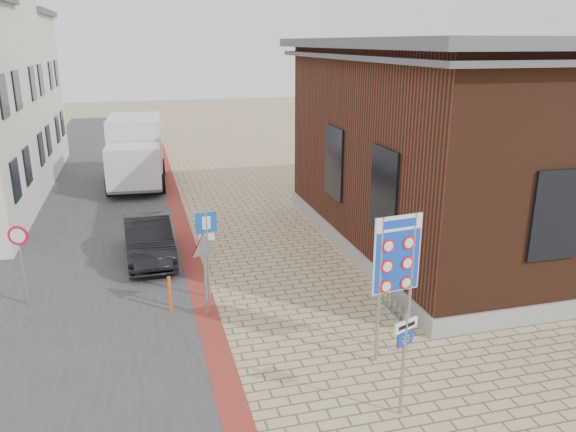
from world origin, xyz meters
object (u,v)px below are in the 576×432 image
parking_sign (207,239)px  border_sign (397,257)px  bollard (170,294)px  box_truck (136,151)px  sedan (148,239)px  essen_sign (404,350)px

parking_sign → border_sign: bearing=-57.0°
border_sign → bollard: 6.06m
border_sign → bollard: bearing=135.0°
box_truck → border_sign: bearing=-70.8°
bollard → border_sign: bearing=-37.4°
sedan → bollard: 3.95m
sedan → parking_sign: (1.47, -3.42, 1.05)m
sedan → parking_sign: parking_sign is taller
border_sign → essen_sign: border_sign is taller
sedan → box_truck: box_truck is taller
sedan → bollard: sedan is taller
bollard → box_truck: bearing=92.5°
box_truck → essen_sign: bearing=-74.2°
sedan → essen_sign: 10.26m
sedan → parking_sign: size_ratio=1.61×
sedan → bollard: size_ratio=4.21×
sedan → box_truck: size_ratio=0.66×
essen_sign → bollard: essen_sign is taller
sedan → essen_sign: size_ratio=1.96×
parking_sign → bollard: size_ratio=2.61×
box_truck → essen_sign: box_truck is taller
sedan → border_sign: bearing=-58.6°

